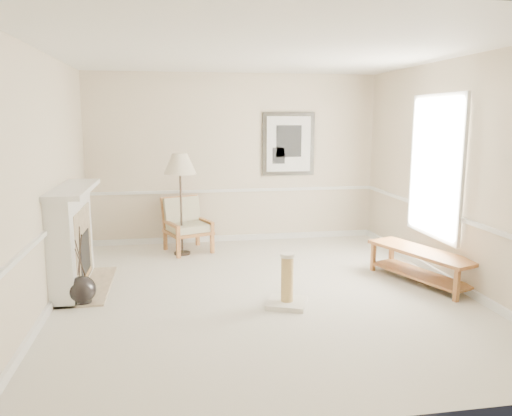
{
  "coord_description": "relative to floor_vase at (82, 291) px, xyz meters",
  "views": [
    {
      "loc": [
        -1.08,
        -5.84,
        2.16
      ],
      "look_at": [
        0.03,
        0.7,
        0.95
      ],
      "focal_mm": 35.0,
      "sensor_mm": 36.0,
      "label": 1
    }
  ],
  "objects": [
    {
      "name": "bench",
      "position": [
        4.28,
        0.08,
        0.12
      ],
      "size": [
        0.97,
        1.61,
        0.44
      ],
      "rotation": [
        0.0,
        0.0,
        0.35
      ],
      "color": "brown",
      "rests_on": "ground"
    },
    {
      "name": "armchair",
      "position": [
        1.27,
        2.27,
        0.3
      ],
      "size": [
        0.86,
        0.89,
        0.87
      ],
      "rotation": [
        0.0,
        0.0,
        0.36
      ],
      "color": "brown",
      "rests_on": "ground"
    },
    {
      "name": "fireplace",
      "position": [
        -0.19,
        0.64,
        0.47
      ],
      "size": [
        0.64,
        1.64,
        1.31
      ],
      "color": "white",
      "rests_on": "ground"
    },
    {
      "name": "scratching_post",
      "position": [
        2.35,
        -0.42,
        0.02
      ],
      "size": [
        0.57,
        0.57,
        0.62
      ],
      "rotation": [
        0.0,
        0.0,
        -0.38
      ],
      "color": "white",
      "rests_on": "ground"
    },
    {
      "name": "ground",
      "position": [
        2.15,
        0.04,
        -0.17
      ],
      "size": [
        5.5,
        5.5,
        0.0
      ],
      "primitive_type": "plane",
      "color": "silver",
      "rests_on": "ground"
    },
    {
      "name": "floor_vase",
      "position": [
        0.0,
        0.0,
        0.0
      ],
      "size": [
        0.32,
        0.32,
        0.94
      ],
      "rotation": [
        0.0,
        0.0,
        0.21
      ],
      "color": "black",
      "rests_on": "ground"
    },
    {
      "name": "floor_lamp",
      "position": [
        1.2,
        2.03,
        1.23
      ],
      "size": [
        0.62,
        0.62,
        1.61
      ],
      "rotation": [
        0.0,
        0.0,
        -0.28
      ],
      "color": "black",
      "rests_on": "ground"
    },
    {
      "name": "room",
      "position": [
        2.29,
        0.12,
        1.69
      ],
      "size": [
        5.04,
        5.54,
        2.92
      ],
      "color": "beige",
      "rests_on": "ground"
    }
  ]
}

